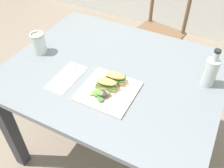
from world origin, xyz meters
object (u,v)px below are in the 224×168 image
object	(u,v)px
chair_wooden_far	(158,33)
mason_jar_iced_tea	(39,44)
sandwich_half_front	(107,84)
fork_on_napkin	(69,75)
plate_lunch	(108,91)
bottle_cold_brew	(210,73)
sandwich_half_back	(115,78)
dining_table	(114,86)

from	to	relation	value
chair_wooden_far	mason_jar_iced_tea	world-z (taller)	chair_wooden_far
sandwich_half_front	mason_jar_iced_tea	world-z (taller)	mason_jar_iced_tea
mason_jar_iced_tea	fork_on_napkin	bearing A→B (deg)	-20.50
plate_lunch	bottle_cold_brew	world-z (taller)	bottle_cold_brew
sandwich_half_front	sandwich_half_back	xyz separation A→B (m)	(0.02, 0.06, 0.00)
mason_jar_iced_tea	plate_lunch	bearing A→B (deg)	-12.27
dining_table	sandwich_half_back	xyz separation A→B (m)	(0.06, -0.09, 0.16)
sandwich_half_back	bottle_cold_brew	size ratio (longest dim) A/B	0.52
sandwich_half_back	fork_on_napkin	size ratio (longest dim) A/B	0.60
chair_wooden_far	fork_on_napkin	size ratio (longest dim) A/B	4.68
dining_table	plate_lunch	distance (m)	0.22
plate_lunch	sandwich_half_back	distance (m)	0.08
dining_table	plate_lunch	xyz separation A→B (m)	(0.05, -0.16, 0.13)
plate_lunch	bottle_cold_brew	xyz separation A→B (m)	(0.42, 0.28, 0.07)
sandwich_half_back	fork_on_napkin	bearing A→B (deg)	-165.91
fork_on_napkin	chair_wooden_far	bearing A→B (deg)	82.25
sandwich_half_front	fork_on_napkin	distance (m)	0.23
chair_wooden_far	sandwich_half_back	xyz separation A→B (m)	(0.10, -1.04, 0.33)
plate_lunch	fork_on_napkin	world-z (taller)	plate_lunch
chair_wooden_far	dining_table	bearing A→B (deg)	-87.52
chair_wooden_far	fork_on_napkin	bearing A→B (deg)	-97.75
dining_table	sandwich_half_front	world-z (taller)	sandwich_half_front
plate_lunch	chair_wooden_far	bearing A→B (deg)	94.86
chair_wooden_far	sandwich_half_front	xyz separation A→B (m)	(0.08, -1.10, 0.33)
bottle_cold_brew	mason_jar_iced_tea	xyz separation A→B (m)	(-0.94, -0.17, -0.02)
chair_wooden_far	bottle_cold_brew	distance (m)	1.04
sandwich_half_back	mason_jar_iced_tea	xyz separation A→B (m)	(-0.52, 0.04, 0.02)
plate_lunch	fork_on_napkin	size ratio (longest dim) A/B	1.44
plate_lunch	sandwich_half_back	size ratio (longest dim) A/B	2.40
plate_lunch	sandwich_half_back	bearing A→B (deg)	88.44
plate_lunch	sandwich_half_front	distance (m)	0.04
fork_on_napkin	bottle_cold_brew	bearing A→B (deg)	22.22
sandwich_half_front	sandwich_half_back	size ratio (longest dim) A/B	1.00
sandwich_half_front	bottle_cold_brew	xyz separation A→B (m)	(0.44, 0.27, 0.04)
dining_table	sandwich_half_back	world-z (taller)	sandwich_half_back
dining_table	sandwich_half_back	size ratio (longest dim) A/B	10.47
fork_on_napkin	bottle_cold_brew	size ratio (longest dim) A/B	0.87
chair_wooden_far	fork_on_napkin	world-z (taller)	chair_wooden_far
chair_wooden_far	mason_jar_iced_tea	distance (m)	1.14
sandwich_half_front	fork_on_napkin	xyz separation A→B (m)	(-0.23, -0.00, -0.03)
sandwich_half_back	plate_lunch	bearing A→B (deg)	-91.56
plate_lunch	sandwich_half_front	xyz separation A→B (m)	(-0.02, 0.01, 0.03)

